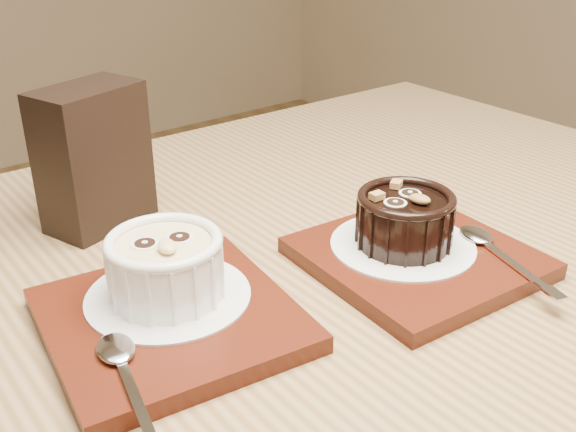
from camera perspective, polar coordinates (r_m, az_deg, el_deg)
name	(u,v)px	position (r m, az deg, el deg)	size (l,w,h in m)	color
table	(260,379)	(0.62, -2.38, -13.60)	(1.22, 0.83, 0.75)	brown
tray_left	(170,320)	(0.53, -9.93, -8.64)	(0.18, 0.18, 0.01)	#49180C
doily_left	(168,296)	(0.54, -10.10, -6.65)	(0.13, 0.13, 0.00)	silver
ramekin_white	(165,264)	(0.53, -10.34, -4.01)	(0.09, 0.09, 0.05)	white
spoon_left	(128,378)	(0.46, -13.41, -13.21)	(0.03, 0.13, 0.01)	silver
tray_right	(417,258)	(0.61, 10.86, -3.49)	(0.18, 0.18, 0.01)	#49180C
doily_right	(403,245)	(0.62, 9.68, -2.41)	(0.13, 0.13, 0.00)	silver
ramekin_dark	(405,217)	(0.60, 9.87, -0.09)	(0.09, 0.09, 0.05)	black
spoon_right	(500,252)	(0.62, 17.47, -2.90)	(0.03, 0.13, 0.01)	silver
condiment_stand	(93,158)	(0.68, -16.15, 4.76)	(0.10, 0.06, 0.14)	black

